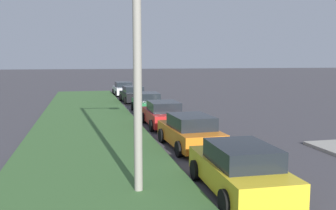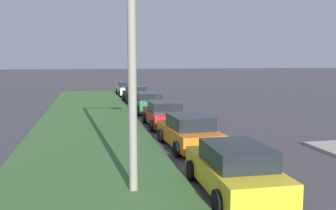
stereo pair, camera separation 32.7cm
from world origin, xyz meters
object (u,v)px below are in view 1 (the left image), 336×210
parked_car_orange (190,132)px  parked_car_green (147,103)px  streetlight (150,39)px  parked_car_white (123,89)px  parked_car_yellow (239,169)px  parked_car_black (133,95)px  parked_car_red (163,114)px

parked_car_orange → parked_car_green: same height
streetlight → parked_car_white: bearing=-4.7°
parked_car_green → streetlight: streetlight is taller
parked_car_green → streetlight: (-16.06, 2.70, 3.67)m
parked_car_orange → streetlight: size_ratio=0.58×
parked_car_white → streetlight: (-29.29, 2.41, 3.67)m
parked_car_yellow → parked_car_orange: (5.57, -0.18, 0.00)m
parked_car_green → parked_car_black: 6.65m
parked_car_orange → streetlight: 6.76m
parked_car_yellow → parked_car_red: 10.86m
parked_car_red → parked_car_black: (12.41, 0.07, 0.00)m
parked_car_orange → parked_car_white: 24.28m
parked_car_orange → streetlight: streetlight is taller
parked_car_yellow → parked_car_white: same height
parked_car_green → parked_car_white: 13.23m
parked_car_white → streetlight: size_ratio=0.58×
parked_car_yellow → parked_car_red: same height
parked_car_yellow → parked_car_white: (29.84, 0.07, 0.00)m
parked_car_orange → parked_car_yellow: bearing=175.6°
parked_car_yellow → parked_car_black: same height
streetlight → parked_car_green: bearing=-9.5°
parked_car_red → parked_car_white: 18.99m
parked_car_black → parked_car_white: bearing=-1.3°
parked_car_orange → parked_car_green: 11.05m
parked_car_red → streetlight: size_ratio=0.57×
parked_car_green → parked_car_white: same height
streetlight → parked_car_red: bearing=-14.3°
parked_car_green → parked_car_white: bearing=2.9°
parked_car_green → parked_car_black: (6.65, 0.14, 0.00)m
parked_car_green → parked_car_red: bearing=-179.1°
parked_car_orange → parked_car_white: (24.27, 0.25, 0.00)m
parked_car_red → streetlight: streetlight is taller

